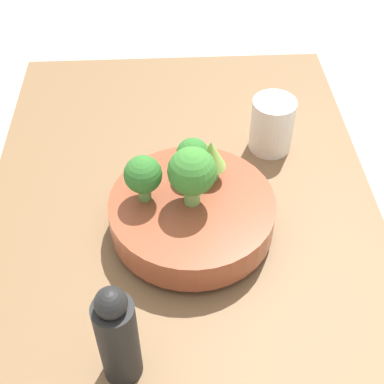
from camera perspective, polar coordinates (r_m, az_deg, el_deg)
The scene contains 9 objects.
ground_plane at distance 0.88m, azimuth -0.92°, elevation -5.36°, with size 6.00×6.00×0.00m, color #ADA89E.
table at distance 0.86m, azimuth -0.94°, elevation -4.46°, with size 0.98×0.64×0.04m.
bowl at distance 0.81m, azimuth 0.00°, elevation -2.33°, with size 0.25×0.25×0.06m.
romanesco_piece_far at distance 0.79m, azimuth 2.02°, elevation 3.81°, with size 0.05×0.05×0.07m.
broccoli_floret_center at distance 0.75m, azimuth 0.00°, elevation 2.09°, with size 0.07×0.07×0.10m.
broccoli_floret_front at distance 0.76m, azimuth -5.24°, elevation 1.85°, with size 0.06×0.06×0.08m.
broccoli_floret_left at distance 0.80m, azimuth 0.08°, elevation 3.89°, with size 0.05×0.05×0.07m.
cup at distance 0.95m, azimuth 8.53°, elevation 7.10°, with size 0.08×0.08×0.10m.
pepper_mill at distance 0.64m, azimuth -7.95°, elevation -15.03°, with size 0.05×0.05×0.17m.
Camera 1 is at (0.55, -0.01, 0.68)m, focal length 50.00 mm.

